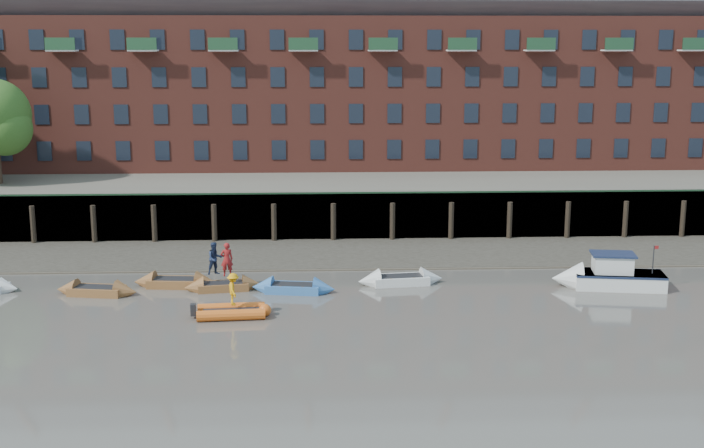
{
  "coord_description": "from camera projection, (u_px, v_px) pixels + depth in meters",
  "views": [
    {
      "loc": [
        0.74,
        -36.47,
        13.26
      ],
      "look_at": [
        2.84,
        12.0,
        3.2
      ],
      "focal_mm": 45.0,
      "sensor_mm": 36.0,
      "label": 1
    }
  ],
  "objects": [
    {
      "name": "person_rower_b",
      "position": [
        215.0,
        258.0,
        47.83
      ],
      "size": [
        1.08,
        1.0,
        1.79
      ],
      "primitive_type": "imported",
      "rotation": [
        0.0,
        0.0,
        0.47
      ],
      "color": "#19233F",
      "rests_on": "rowboat_3"
    },
    {
      "name": "rowboat_3",
      "position": [
        223.0,
        286.0,
        47.91
      ],
      "size": [
        4.34,
        1.81,
        1.22
      ],
      "rotation": [
        0.0,
        0.0,
        0.14
      ],
      "color": "brown",
      "rests_on": "ground"
    },
    {
      "name": "apartment_terrace",
      "position": [
        304.0,
        47.0,
        71.93
      ],
      "size": [
        80.6,
        15.56,
        20.98
      ],
      "color": "brown",
      "rests_on": "bank_terrace"
    },
    {
      "name": "rowboat_5",
      "position": [
        400.0,
        280.0,
        49.08
      ],
      "size": [
        4.92,
        1.95,
        1.39
      ],
      "rotation": [
        0.0,
        0.0,
        0.12
      ],
      "color": "silver",
      "rests_on": "ground"
    },
    {
      "name": "rowboat_4",
      "position": [
        293.0,
        288.0,
        47.49
      ],
      "size": [
        4.67,
        1.98,
        1.31
      ],
      "rotation": [
        0.0,
        0.0,
        -0.15
      ],
      "color": "#366CAD",
      "rests_on": "ground"
    },
    {
      "name": "ground",
      "position": [
        299.0,
        352.0,
        38.34
      ],
      "size": [
        220.0,
        220.0,
        0.0
      ],
      "primitive_type": "plane",
      "color": "#58534C",
      "rests_on": "ground"
    },
    {
      "name": "motor_launch",
      "position": [
        600.0,
        276.0,
        48.36
      ],
      "size": [
        6.24,
        2.87,
        2.48
      ],
      "rotation": [
        0.0,
        0.0,
        2.99
      ],
      "color": "silver",
      "rests_on": "ground"
    },
    {
      "name": "rowboat_2",
      "position": [
        176.0,
        282.0,
        48.58
      ],
      "size": [
        4.75,
        1.8,
        1.34
      ],
      "rotation": [
        0.0,
        0.0,
        -0.1
      ],
      "color": "brown",
      "rests_on": "ground"
    },
    {
      "name": "bank_terrace",
      "position": [
        305.0,
        185.0,
        73.23
      ],
      "size": [
        110.0,
        28.0,
        3.2
      ],
      "primitive_type": "cube",
      "color": "#5E594D",
      "rests_on": "ground"
    },
    {
      "name": "foreshore",
      "position": [
        303.0,
        255.0,
        55.95
      ],
      "size": [
        110.0,
        8.0,
        0.5
      ],
      "primitive_type": "cube",
      "color": "#3D382F",
      "rests_on": "ground"
    },
    {
      "name": "rowboat_1",
      "position": [
        97.0,
        291.0,
        47.02
      ],
      "size": [
        4.59,
        2.01,
        1.29
      ],
      "rotation": [
        0.0,
        0.0,
        -0.17
      ],
      "color": "brown",
      "rests_on": "ground"
    },
    {
      "name": "rib_tender",
      "position": [
        234.0,
        311.0,
        43.26
      ],
      "size": [
        3.67,
        1.96,
        0.63
      ],
      "rotation": [
        0.0,
        0.0,
        0.08
      ],
      "color": "#D75E1A",
      "rests_on": "ground"
    },
    {
      "name": "mud_band",
      "position": [
        303.0,
        268.0,
        52.62
      ],
      "size": [
        110.0,
        1.6,
        0.1
      ],
      "primitive_type": "cube",
      "color": "#4C4336",
      "rests_on": "ground"
    },
    {
      "name": "river_wall",
      "position": [
        304.0,
        217.0,
        59.91
      ],
      "size": [
        110.0,
        1.23,
        3.3
      ],
      "color": "#2D2A26",
      "rests_on": "ground"
    },
    {
      "name": "person_rower_a",
      "position": [
        227.0,
        259.0,
        47.52
      ],
      "size": [
        0.75,
        0.58,
        1.84
      ],
      "primitive_type": "imported",
      "rotation": [
        0.0,
        0.0,
        3.36
      ],
      "color": "maroon",
      "rests_on": "rowboat_3"
    },
    {
      "name": "person_rib_crew",
      "position": [
        233.0,
        289.0,
        43.12
      ],
      "size": [
        0.77,
        1.12,
        1.6
      ],
      "primitive_type": "imported",
      "rotation": [
        0.0,
        0.0,
        1.75
      ],
      "color": "orange",
      "rests_on": "rib_tender"
    }
  ]
}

